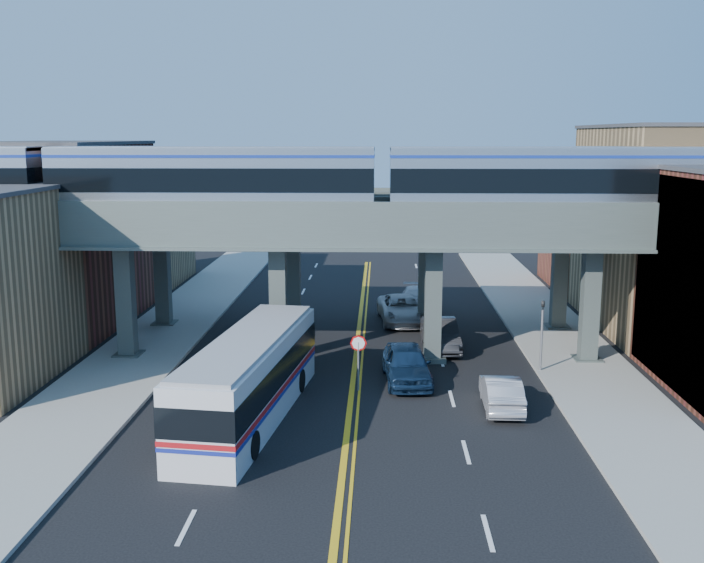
# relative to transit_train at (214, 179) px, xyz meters

# --- Properties ---
(ground) EXTENTS (120.00, 120.00, 0.00)m
(ground) POSITION_rel_transit_train_xyz_m (7.15, -8.00, -9.38)
(ground) COLOR black
(ground) RESTS_ON ground
(sidewalk_west) EXTENTS (5.00, 70.00, 0.16)m
(sidewalk_west) POSITION_rel_transit_train_xyz_m (-4.35, 2.00, -9.30)
(sidewalk_west) COLOR gray
(sidewalk_west) RESTS_ON ground
(sidewalk_east) EXTENTS (5.00, 70.00, 0.16)m
(sidewalk_east) POSITION_rel_transit_train_xyz_m (18.65, 2.00, -9.30)
(sidewalk_east) COLOR gray
(sidewalk_east) RESTS_ON ground
(building_west_b) EXTENTS (8.00, 14.00, 11.00)m
(building_west_b) POSITION_rel_transit_train_xyz_m (-11.35, 8.00, -3.88)
(building_west_b) COLOR brown
(building_west_b) RESTS_ON ground
(building_west_c) EXTENTS (8.00, 10.00, 8.00)m
(building_west_c) POSITION_rel_transit_train_xyz_m (-11.35, 21.00, -5.38)
(building_west_c) COLOR #99794F
(building_west_c) RESTS_ON ground
(building_east_b) EXTENTS (8.00, 14.00, 12.00)m
(building_east_b) POSITION_rel_transit_train_xyz_m (25.65, 8.00, -3.38)
(building_east_b) COLOR #99794F
(building_east_b) RESTS_ON ground
(building_east_c) EXTENTS (8.00, 10.00, 9.00)m
(building_east_c) POSITION_rel_transit_train_xyz_m (25.65, 21.00, -4.88)
(building_east_c) COLOR brown
(building_east_c) RESTS_ON ground
(mural_panel) EXTENTS (0.10, 9.50, 9.50)m
(mural_panel) POSITION_rel_transit_train_xyz_m (21.70, -4.00, -4.63)
(mural_panel) COLOR #2AADB8
(mural_panel) RESTS_ON ground
(elevated_viaduct_near) EXTENTS (52.00, 3.60, 7.40)m
(elevated_viaduct_near) POSITION_rel_transit_train_xyz_m (7.15, 0.00, -2.91)
(elevated_viaduct_near) COLOR #3F4946
(elevated_viaduct_near) RESTS_ON ground
(elevated_viaduct_far) EXTENTS (52.00, 3.60, 7.40)m
(elevated_viaduct_far) POSITION_rel_transit_train_xyz_m (7.15, 7.00, -2.91)
(elevated_viaduct_far) COLOR #3F4946
(elevated_viaduct_far) RESTS_ON ground
(transit_train) EXTENTS (50.13, 3.14, 3.67)m
(transit_train) POSITION_rel_transit_train_xyz_m (0.00, 0.00, 0.00)
(transit_train) COLOR black
(transit_train) RESTS_ON elevated_viaduct_near
(stop_sign) EXTENTS (0.76, 0.09, 2.63)m
(stop_sign) POSITION_rel_transit_train_xyz_m (7.45, -5.00, -7.62)
(stop_sign) COLOR slate
(stop_sign) RESTS_ON ground
(traffic_signal) EXTENTS (0.15, 0.18, 4.10)m
(traffic_signal) POSITION_rel_transit_train_xyz_m (16.35, -2.00, -7.08)
(traffic_signal) COLOR slate
(traffic_signal) RESTS_ON ground
(transit_bus) EXTENTS (4.38, 13.05, 3.30)m
(transit_bus) POSITION_rel_transit_train_xyz_m (3.06, -8.71, -7.69)
(transit_bus) COLOR silver
(transit_bus) RESTS_ON ground
(car_lane_a) EXTENTS (2.49, 5.39, 1.79)m
(car_lane_a) POSITION_rel_transit_train_xyz_m (9.71, -3.64, -8.49)
(car_lane_a) COLOR #112540
(car_lane_a) RESTS_ON ground
(car_lane_b) EXTENTS (2.00, 5.12, 1.66)m
(car_lane_b) POSITION_rel_transit_train_xyz_m (11.74, 2.21, -8.55)
(car_lane_b) COLOR #2E2D30
(car_lane_b) RESTS_ON ground
(car_lane_c) EXTENTS (3.36, 6.21, 1.65)m
(car_lane_c) POSITION_rel_transit_train_xyz_m (9.84, 8.49, -8.56)
(car_lane_c) COLOR #BDBCBE
(car_lane_c) RESTS_ON ground
(car_lane_d) EXTENTS (2.57, 5.57, 1.58)m
(car_lane_d) POSITION_rel_transit_train_xyz_m (10.80, 11.42, -8.60)
(car_lane_d) COLOR silver
(car_lane_d) RESTS_ON ground
(car_parked_curb) EXTENTS (1.64, 4.42, 1.44)m
(car_parked_curb) POSITION_rel_transit_train_xyz_m (13.65, -7.19, -8.66)
(car_parked_curb) COLOR #9F9EA3
(car_parked_curb) RESTS_ON ground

